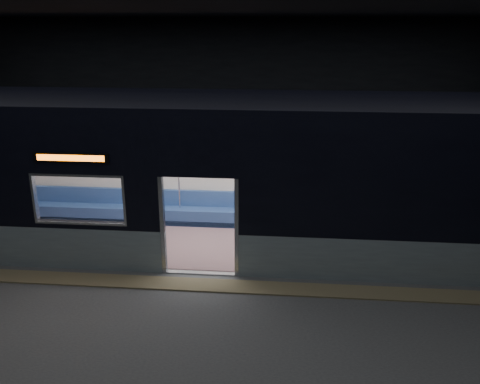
# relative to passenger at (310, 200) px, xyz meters

# --- Properties ---
(station_floor) EXTENTS (24.00, 14.00, 0.01)m
(station_floor) POSITION_rel_passenger_xyz_m (-2.27, -3.55, -0.78)
(station_floor) COLOR #47494C
(station_floor) RESTS_ON ground
(station_envelope) EXTENTS (24.00, 14.00, 5.00)m
(station_envelope) POSITION_rel_passenger_xyz_m (-2.27, -3.55, 2.88)
(station_envelope) COLOR black
(station_envelope) RESTS_ON station_floor
(tactile_strip) EXTENTS (22.80, 0.50, 0.03)m
(tactile_strip) POSITION_rel_passenger_xyz_m (-2.27, -3.00, -0.76)
(tactile_strip) COLOR #8C7F59
(tactile_strip) RESTS_ON station_floor
(metro_car) EXTENTS (18.00, 3.04, 3.35)m
(metro_car) POSITION_rel_passenger_xyz_m (-2.27, -1.00, 1.07)
(metro_car) COLOR #91A5AD
(metro_car) RESTS_ON station_floor
(passenger) EXTENTS (0.38, 0.66, 1.33)m
(passenger) POSITION_rel_passenger_xyz_m (0.00, 0.00, 0.00)
(passenger) COLOR black
(passenger) RESTS_ON metro_car
(handbag) EXTENTS (0.31, 0.28, 0.14)m
(handbag) POSITION_rel_passenger_xyz_m (-0.04, -0.21, -0.11)
(handbag) COLOR black
(handbag) RESTS_ON passenger
(transit_map) EXTENTS (1.08, 0.03, 0.70)m
(transit_map) POSITION_rel_passenger_xyz_m (-0.73, 0.31, 0.72)
(transit_map) COLOR white
(transit_map) RESTS_ON metro_car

